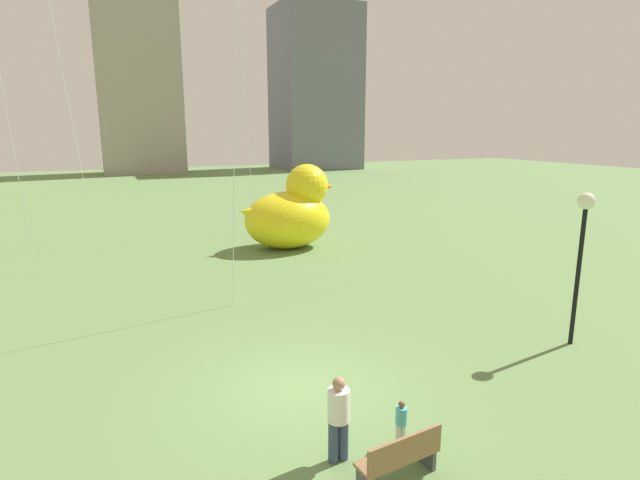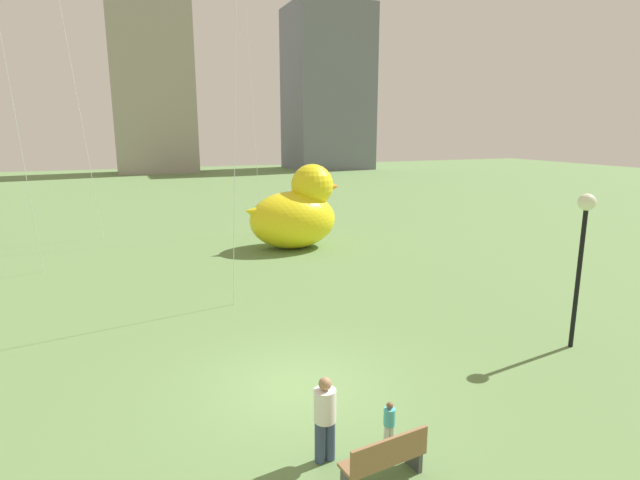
{
  "view_description": "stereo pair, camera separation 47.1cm",
  "coord_description": "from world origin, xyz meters",
  "px_view_note": "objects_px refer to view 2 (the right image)",
  "views": [
    {
      "loc": [
        -3.91,
        -9.83,
        5.78
      ],
      "look_at": [
        2.52,
        4.81,
        2.25
      ],
      "focal_mm": 28.39,
      "sensor_mm": 36.0,
      "label": 1
    },
    {
      "loc": [
        -3.48,
        -10.02,
        5.78
      ],
      "look_at": [
        2.52,
        4.81,
        2.25
      ],
      "focal_mm": 28.39,
      "sensor_mm": 36.0,
      "label": 2
    }
  ],
  "objects_px": {
    "giant_inflatable_duck": "(296,213)",
    "lamppost": "(583,233)",
    "park_bench": "(385,458)",
    "person_child": "(389,422)",
    "person_adult": "(325,416)"
  },
  "relations": [
    {
      "from": "park_bench",
      "to": "giant_inflatable_duck",
      "type": "xyz_separation_m",
      "value": [
        4.34,
        16.73,
        1.27
      ]
    },
    {
      "from": "person_child",
      "to": "park_bench",
      "type": "bearing_deg",
      "value": -123.24
    },
    {
      "from": "person_adult",
      "to": "lamppost",
      "type": "distance_m",
      "value": 8.57
    },
    {
      "from": "person_adult",
      "to": "giant_inflatable_duck",
      "type": "bearing_deg",
      "value": 72.31
    },
    {
      "from": "person_adult",
      "to": "lamppost",
      "type": "height_order",
      "value": "lamppost"
    },
    {
      "from": "giant_inflatable_duck",
      "to": "lamppost",
      "type": "relative_size",
      "value": 1.19
    },
    {
      "from": "person_adult",
      "to": "giant_inflatable_duck",
      "type": "height_order",
      "value": "giant_inflatable_duck"
    },
    {
      "from": "person_adult",
      "to": "park_bench",
      "type": "bearing_deg",
      "value": -52.43
    },
    {
      "from": "lamppost",
      "to": "person_adult",
      "type": "bearing_deg",
      "value": -166.37
    },
    {
      "from": "park_bench",
      "to": "person_adult",
      "type": "bearing_deg",
      "value": 127.57
    },
    {
      "from": "park_bench",
      "to": "person_child",
      "type": "bearing_deg",
      "value": 56.76
    },
    {
      "from": "giant_inflatable_duck",
      "to": "lamppost",
      "type": "xyz_separation_m",
      "value": [
        2.99,
        -13.87,
        1.41
      ]
    },
    {
      "from": "park_bench",
      "to": "giant_inflatable_duck",
      "type": "bearing_deg",
      "value": 75.45
    },
    {
      "from": "person_child",
      "to": "lamppost",
      "type": "distance_m",
      "value": 7.55
    },
    {
      "from": "park_bench",
      "to": "person_adult",
      "type": "relative_size",
      "value": 0.96
    }
  ]
}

